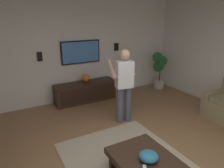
{
  "coord_description": "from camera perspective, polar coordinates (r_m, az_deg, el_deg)",
  "views": [
    {
      "loc": [
        -1.98,
        1.69,
        2.3
      ],
      "look_at": [
        1.23,
        -0.1,
        1.08
      ],
      "focal_mm": 33.05,
      "sensor_mm": 36.0,
      "label": 1
    }
  ],
  "objects": [
    {
      "name": "wall_speaker_right",
      "position": [
        5.48,
        -19.39,
        7.2
      ],
      "size": [
        0.06,
        0.12,
        0.22
      ],
      "primitive_type": "cube",
      "color": "black"
    },
    {
      "name": "coffee_table",
      "position": [
        3.17,
        9.15,
        -21.04
      ],
      "size": [
        1.0,
        0.8,
        0.4
      ],
      "color": "#332116",
      "rests_on": "ground"
    },
    {
      "name": "potted_plant_tall",
      "position": [
        6.8,
        12.96,
        4.85
      ],
      "size": [
        0.48,
        0.41,
        1.2
      ],
      "color": "#B7B2A8",
      "rests_on": "ground"
    },
    {
      "name": "wall_back_tv",
      "position": [
        5.72,
        -11.75,
        9.24
      ],
      "size": [
        0.1,
        6.74,
        2.84
      ],
      "primitive_type": "cube",
      "color": "silver",
      "rests_on": "ground"
    },
    {
      "name": "person_standing",
      "position": [
        4.45,
        3.32,
        0.54
      ],
      "size": [
        0.6,
        0.6,
        1.64
      ],
      "rotation": [
        0.0,
        0.0,
        -0.17
      ],
      "color": "#4C5166",
      "rests_on": "ground"
    },
    {
      "name": "wall_speaker_left",
      "position": [
        6.22,
        1.19,
        10.21
      ],
      "size": [
        0.06,
        0.12,
        0.22
      ],
      "primitive_type": "cube",
      "color": "black"
    },
    {
      "name": "remote_black",
      "position": [
        2.97,
        9.78,
        -21.34
      ],
      "size": [
        0.16,
        0.08,
        0.02
      ],
      "primitive_type": "cube",
      "rotation": [
        0.0,
        0.0,
        6.03
      ],
      "color": "black",
      "rests_on": "coffee_table"
    },
    {
      "name": "tv",
      "position": [
        5.74,
        -8.64,
        8.73
      ],
      "size": [
        0.05,
        1.1,
        0.62
      ],
      "rotation": [
        0.0,
        0.0,
        3.14
      ],
      "color": "black"
    },
    {
      "name": "vase_round",
      "position": [
        5.73,
        -7.32,
        1.69
      ],
      "size": [
        0.22,
        0.22,
        0.22
      ],
      "primitive_type": "sphere",
      "color": "orange",
      "rests_on": "media_console"
    },
    {
      "name": "media_console",
      "position": [
        5.8,
        -7.29,
        -2.13
      ],
      "size": [
        0.45,
        1.7,
        0.55
      ],
      "rotation": [
        0.0,
        0.0,
        3.14
      ],
      "color": "#332116",
      "rests_on": "ground"
    },
    {
      "name": "bowl",
      "position": [
        3.04,
        10.11,
        -19.08
      ],
      "size": [
        0.27,
        0.27,
        0.12
      ],
      "primitive_type": "ellipsoid",
      "color": "teal",
      "rests_on": "coffee_table"
    }
  ]
}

